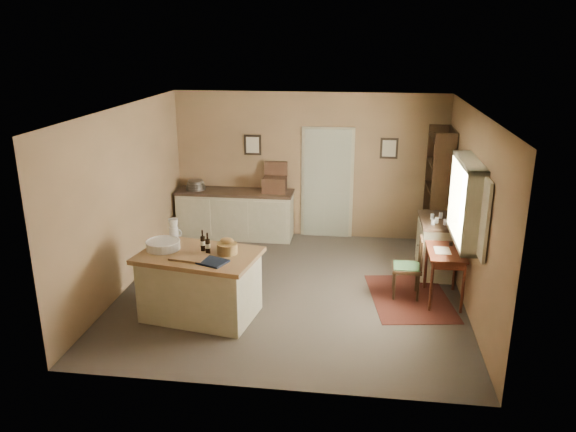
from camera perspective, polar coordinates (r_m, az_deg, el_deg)
name	(u,v)px	position (r m, az deg, el deg)	size (l,w,h in m)	color
ground	(292,290)	(8.54, 0.38, -7.50)	(5.00, 5.00, 0.00)	brown
wall_back	(309,166)	(10.46, 2.13, 5.12)	(5.00, 0.10, 2.70)	#987652
wall_front	(261,275)	(5.73, -2.75, -5.96)	(5.00, 0.10, 2.70)	#987652
wall_left	(126,198)	(8.71, -16.14, 1.78)	(0.10, 5.00, 2.70)	#987652
wall_right	(471,211)	(8.14, 18.14, 0.47)	(0.10, 5.00, 2.70)	#987652
ceiling	(292,109)	(7.77, 0.42, 10.77)	(5.00, 5.00, 0.00)	silver
door	(327,182)	(10.47, 4.00, 3.44)	(0.97, 0.06, 2.11)	#9FA38C
framed_prints	(320,147)	(10.34, 3.25, 7.05)	(2.82, 0.02, 0.38)	black
window	(470,201)	(7.88, 17.97, 1.45)	(0.25, 1.99, 1.12)	beige
work_island	(200,283)	(7.71, -8.97, -6.71)	(1.70, 1.25, 1.20)	beige
sideboard	(236,212)	(10.61, -5.31, 0.38)	(2.18, 0.62, 1.18)	beige
rug	(410,298)	(8.48, 12.28, -8.11)	(1.10, 1.60, 0.01)	#502014
writing_desk	(445,257)	(8.27, 15.69, -4.07)	(0.50, 0.82, 0.82)	#3C180E
desk_chair	(407,268)	(8.36, 11.95, -5.18)	(0.41, 0.41, 0.89)	black
right_cabinet	(436,246)	(9.28, 14.78, -2.92)	(0.54, 0.97, 0.99)	beige
shelving_unit	(441,191)	(10.09, 15.28, 2.44)	(0.37, 0.98, 2.17)	black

